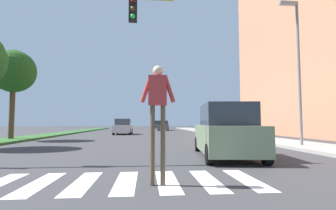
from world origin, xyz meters
The scene contains 11 objects.
ground_plane centered at (0.00, 30.00, 0.00)m, with size 140.00×140.00×0.00m, color #38383A.
crosswalk centered at (0.00, 8.96, 0.00)m, with size 6.75×2.20×0.01m.
median_strip centered at (-8.47, 28.00, 0.07)m, with size 2.51×64.00×0.15m, color #2D5B28.
tree_far centered at (-8.71, 22.30, 4.97)m, with size 3.08×3.08×6.40m.
sidewalk_right centered at (9.27, 28.00, 0.07)m, with size 3.00×64.00×0.15m, color #9E9991.
street_lamp_right centered at (8.68, 15.55, 4.59)m, with size 1.02×0.24×7.50m.
pedestrian_performer centered at (1.12, 8.61, 1.66)m, with size 0.75×0.27×2.49m.
suv_crossing centered at (3.88, 12.64, 0.93)m, with size 2.42×4.78×1.97m.
sedan_midblock centered at (-1.61, 31.48, 0.79)m, with size 1.90×4.09×1.70m.
sedan_distant centered at (3.82, 45.36, 0.76)m, with size 2.08×4.39×1.63m.
sedan_far_horizon centered at (2.97, 56.21, 0.79)m, with size 2.05×4.13×1.70m.
Camera 1 is at (0.87, 3.36, 1.28)m, focal length 26.87 mm.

